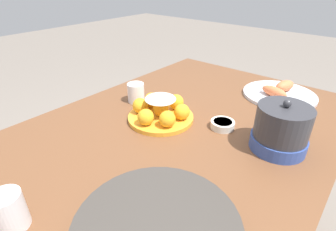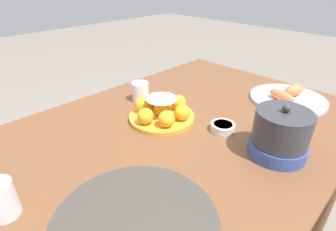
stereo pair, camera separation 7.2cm
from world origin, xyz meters
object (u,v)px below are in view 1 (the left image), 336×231
(dining_table, at_px, (176,152))
(sauce_bowl, at_px, (223,124))
(cup_far, at_px, (9,211))
(cup_near, at_px, (136,93))
(warming_pot, at_px, (281,129))
(cake_plate, at_px, (161,111))
(seafood_platter, at_px, (279,93))

(dining_table, distance_m, sauce_bowl, 0.20)
(cup_far, bearing_deg, cup_near, -158.16)
(cup_far, bearing_deg, warming_pot, 152.67)
(dining_table, xyz_separation_m, sauce_bowl, (-0.13, 0.11, 0.11))
(cake_plate, xyz_separation_m, warming_pot, (-0.10, 0.40, 0.04))
(sauce_bowl, height_order, seafood_platter, seafood_platter)
(cake_plate, bearing_deg, cup_far, 6.37)
(cake_plate, xyz_separation_m, cup_near, (-0.05, -0.18, 0.00))
(cake_plate, relative_size, warming_pot, 1.44)
(sauce_bowl, height_order, cup_far, cup_far)
(cake_plate, bearing_deg, warming_pot, 103.68)
(seafood_platter, height_order, cup_near, cup_near)
(dining_table, xyz_separation_m, cup_near, (-0.08, -0.28, 0.13))
(sauce_bowl, bearing_deg, cup_far, -12.57)
(cake_plate, distance_m, seafood_platter, 0.57)
(dining_table, height_order, cup_near, cup_near)
(dining_table, relative_size, sauce_bowl, 17.14)
(sauce_bowl, xyz_separation_m, cup_far, (0.66, -0.15, 0.03))
(cup_near, xyz_separation_m, cup_far, (0.61, 0.24, 0.00))
(sauce_bowl, relative_size, seafood_platter, 0.27)
(dining_table, distance_m, cup_far, 0.55)
(cup_near, relative_size, cup_far, 0.89)
(seafood_platter, distance_m, warming_pot, 0.42)
(cup_far, bearing_deg, cake_plate, -173.63)
(seafood_platter, bearing_deg, cup_far, -11.08)
(cake_plate, xyz_separation_m, sauce_bowl, (-0.10, 0.21, -0.02))
(seafood_platter, xyz_separation_m, cup_far, (1.06, -0.21, 0.03))
(sauce_bowl, xyz_separation_m, seafood_platter, (-0.40, 0.06, 0.00))
(cake_plate, distance_m, cup_near, 0.19)
(dining_table, distance_m, warming_pot, 0.37)
(warming_pot, bearing_deg, sauce_bowl, -89.42)
(cake_plate, relative_size, sauce_bowl, 2.89)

